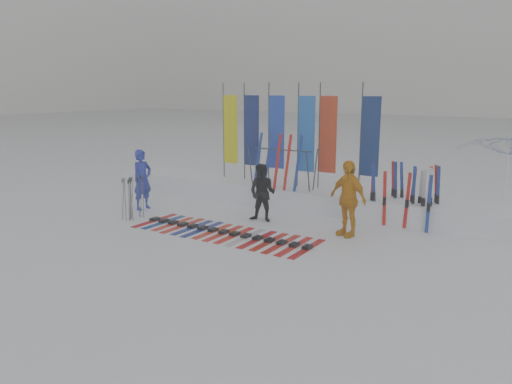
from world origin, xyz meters
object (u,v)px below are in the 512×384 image
Objects in this scene: person_blue at (142,180)px; person_yellow at (348,198)px; ski_row at (224,232)px; tent_canopy at (505,180)px; ski_rack at (282,163)px; person_black at (262,193)px.

person_yellow is at bearing -79.14° from person_blue.
ski_row is (3.63, -0.85, -0.88)m from person_blue.
tent_canopy reaches higher than ski_row.
person_blue is 4.28m from ski_rack.
person_black is 1.94m from ski_rack.
person_blue is at bearing -153.14° from person_yellow.
ski_rack is (-0.39, 1.81, 0.58)m from person_black.
tent_canopy is 6.19m from ski_rack.
person_black is at bearing -160.26° from person_yellow.
tent_canopy is 1.35× the size of ski_rack.
ski_row is at bearing -141.43° from tent_canopy.
ski_row is 3.63m from ski_rack.
person_blue is 0.37× the size of ski_row.
person_black is 1.74m from ski_row.
tent_canopy reaches higher than person_black.
tent_canopy is (3.16, 3.17, 0.28)m from person_yellow.
ski_row is (-5.86, -4.67, -1.20)m from tent_canopy.
tent_canopy reaches higher than person_blue.
person_blue is 3.89m from person_black.
ski_rack is at bearing 93.25° from ski_row.
ski_row is at bearing -104.32° from person_black.
ski_rack reaches higher than person_black.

